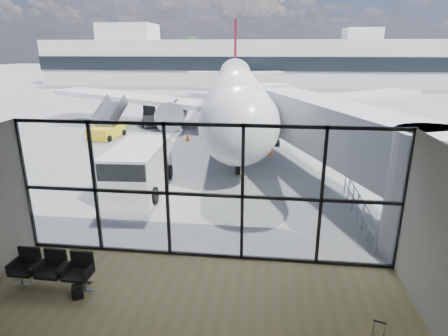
% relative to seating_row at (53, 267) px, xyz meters
% --- Properties ---
extents(ground, '(220.00, 220.00, 0.00)m').
position_rel_seating_row_xyz_m(ground, '(4.09, 42.05, -0.59)').
color(ground, slate).
rests_on(ground, ground).
extents(lounge_shell, '(12.02, 8.01, 4.51)m').
position_rel_seating_row_xyz_m(lounge_shell, '(4.09, -2.75, 2.06)').
color(lounge_shell, '#666440').
rests_on(lounge_shell, ground).
extents(glass_curtain_wall, '(12.10, 0.12, 4.50)m').
position_rel_seating_row_xyz_m(glass_curtain_wall, '(4.09, 2.05, 1.66)').
color(glass_curtain_wall, white).
rests_on(glass_curtain_wall, ground).
extents(jet_bridge, '(8.00, 16.50, 4.33)m').
position_rel_seating_row_xyz_m(jet_bridge, '(8.99, 9.13, 2.17)').
color(jet_bridge, '#9C9EA1').
rests_on(jet_bridge, ground).
extents(apron_railing, '(0.06, 5.46, 1.11)m').
position_rel_seating_row_xyz_m(apron_railing, '(9.69, 5.55, 0.13)').
color(apron_railing, gray).
rests_on(apron_railing, ground).
extents(far_terminal, '(80.00, 12.20, 11.00)m').
position_rel_seating_row_xyz_m(far_terminal, '(3.51, 64.02, 3.62)').
color(far_terminal, silver).
rests_on(far_terminal, ground).
extents(tree_0, '(4.95, 4.95, 7.12)m').
position_rel_seating_row_xyz_m(tree_0, '(-40.91, 74.05, 4.04)').
color(tree_0, '#382619').
rests_on(tree_0, ground).
extents(tree_1, '(5.61, 5.61, 8.07)m').
position_rel_seating_row_xyz_m(tree_1, '(-34.91, 74.05, 4.66)').
color(tree_1, '#382619').
rests_on(tree_1, ground).
extents(tree_2, '(6.27, 6.27, 9.03)m').
position_rel_seating_row_xyz_m(tree_2, '(-28.91, 74.05, 5.28)').
color(tree_2, '#382619').
rests_on(tree_2, ground).
extents(tree_3, '(4.95, 4.95, 7.12)m').
position_rel_seating_row_xyz_m(tree_3, '(-22.91, 74.05, 4.04)').
color(tree_3, '#382619').
rests_on(tree_3, ground).
extents(tree_4, '(5.61, 5.61, 8.07)m').
position_rel_seating_row_xyz_m(tree_4, '(-16.91, 74.05, 4.66)').
color(tree_4, '#382619').
rests_on(tree_4, ground).
extents(tree_5, '(6.27, 6.27, 9.03)m').
position_rel_seating_row_xyz_m(tree_5, '(-10.91, 74.05, 5.28)').
color(tree_5, '#382619').
rests_on(tree_5, ground).
extents(seating_row, '(2.41, 0.73, 1.07)m').
position_rel_seating_row_xyz_m(seating_row, '(0.00, 0.00, 0.00)').
color(seating_row, gray).
rests_on(seating_row, ground).
extents(backpack, '(0.34, 0.34, 0.43)m').
position_rel_seating_row_xyz_m(backpack, '(0.97, -0.54, -0.38)').
color(backpack, black).
rests_on(backpack, ground).
extents(airliner, '(33.66, 39.09, 10.07)m').
position_rel_seating_row_xyz_m(airliner, '(3.04, 25.60, 2.48)').
color(airliner, silver).
rests_on(airliner, ground).
extents(service_van, '(2.68, 5.14, 2.19)m').
position_rel_seating_row_xyz_m(service_van, '(-0.07, 7.62, 0.53)').
color(service_van, silver).
rests_on(service_van, ground).
extents(belt_loader, '(2.38, 3.82, 1.67)m').
position_rel_seating_row_xyz_m(belt_loader, '(-4.36, 23.17, -0.03)').
color(belt_loader, black).
rests_on(belt_loader, ground).
extents(mobile_stairs, '(2.28, 3.74, 2.49)m').
position_rel_seating_row_xyz_m(mobile_stairs, '(-6.28, 18.30, 0.01)').
color(mobile_stairs, gold).
rests_on(mobile_stairs, ground).
extents(traffic_cone_a, '(0.38, 0.38, 0.54)m').
position_rel_seating_row_xyz_m(traffic_cone_a, '(0.09, 17.99, -0.33)').
color(traffic_cone_a, orange).
rests_on(traffic_cone_a, ground).
extents(traffic_cone_b, '(0.45, 0.45, 0.65)m').
position_rel_seating_row_xyz_m(traffic_cone_b, '(3.78, 17.44, -0.28)').
color(traffic_cone_b, '#E03E0B').
rests_on(traffic_cone_b, ground).
extents(traffic_cone_c, '(0.47, 0.47, 0.67)m').
position_rel_seating_row_xyz_m(traffic_cone_c, '(6.20, 14.87, -0.27)').
color(traffic_cone_c, '#E54E0C').
rests_on(traffic_cone_c, ground).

